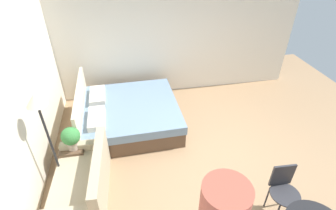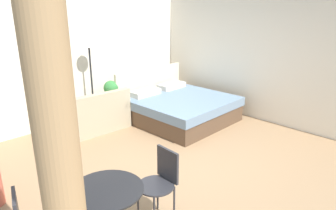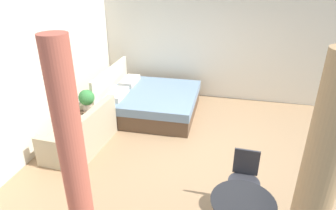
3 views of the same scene
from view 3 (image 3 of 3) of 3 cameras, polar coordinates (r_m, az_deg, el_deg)
ground_plane at (r=5.45m, az=6.75°, el=-9.42°), size 8.47×8.97×0.02m
wall_back at (r=5.86m, az=-23.00°, el=6.61°), size 8.47×0.12×2.80m
wall_right at (r=7.42m, az=9.97°, el=11.79°), size 0.12×5.97×2.80m
bed at (r=6.73m, az=-3.59°, el=0.72°), size 2.00×2.04×1.03m
couch at (r=5.65m, az=-16.53°, el=-5.59°), size 1.50×0.88×0.82m
nightstand at (r=6.33m, az=-15.05°, el=-2.38°), size 0.50×0.41×0.46m
potted_plant at (r=6.04m, az=-15.63°, el=1.22°), size 0.32×0.32×0.43m
vase at (r=6.28m, az=-14.64°, el=0.59°), size 0.10×0.10×0.16m
floor_lamp at (r=5.63m, az=-20.01°, el=7.35°), size 0.28×0.28×1.81m
cafe_chair_near_couch at (r=4.20m, az=14.79°, el=-13.01°), size 0.45×0.45×0.86m
curtain_left at (r=2.75m, az=26.14°, el=-17.64°), size 0.29×0.29×2.61m
curtain_right at (r=3.00m, az=-17.75°, el=-12.14°), size 0.25×0.25×2.61m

